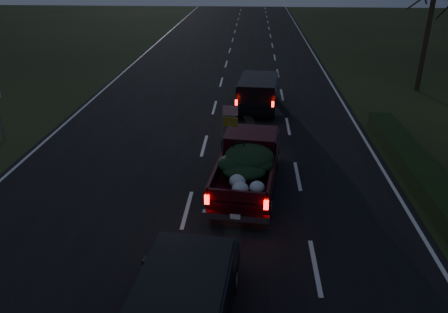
# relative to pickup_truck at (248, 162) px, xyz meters

# --- Properties ---
(ground) EXTENTS (120.00, 120.00, 0.00)m
(ground) POSITION_rel_pickup_truck_xyz_m (-1.82, -1.58, -0.95)
(ground) COLOR black
(ground) RESTS_ON ground
(road_asphalt) EXTENTS (14.00, 120.00, 0.02)m
(road_asphalt) POSITION_rel_pickup_truck_xyz_m (-1.82, -1.58, -0.94)
(road_asphalt) COLOR black
(road_asphalt) RESTS_ON ground
(hedge_row) EXTENTS (1.00, 10.00, 0.60)m
(hedge_row) POSITION_rel_pickup_truck_xyz_m (5.98, 1.42, -0.65)
(hedge_row) COLOR black
(hedge_row) RESTS_ON ground
(pickup_truck) EXTENTS (2.35, 5.00, 2.53)m
(pickup_truck) POSITION_rel_pickup_truck_xyz_m (0.00, 0.00, 0.00)
(pickup_truck) COLOR #32060D
(pickup_truck) RESTS_ON ground
(lead_suv) EXTENTS (2.25, 4.64, 1.29)m
(lead_suv) POSITION_rel_pickup_truck_xyz_m (0.40, 8.45, 0.03)
(lead_suv) COLOR black
(lead_suv) RESTS_ON ground
(rear_suv) EXTENTS (2.12, 4.43, 1.24)m
(rear_suv) POSITION_rel_pickup_truck_xyz_m (-1.18, -6.51, -0.01)
(rear_suv) COLOR black
(rear_suv) RESTS_ON ground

